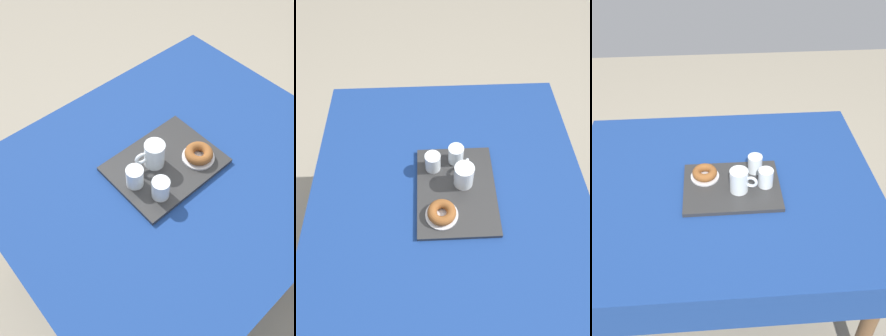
# 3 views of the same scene
# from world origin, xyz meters

# --- Properties ---
(ground_plane) EXTENTS (6.00, 6.00, 0.00)m
(ground_plane) POSITION_xyz_m (0.00, 0.00, 0.00)
(ground_plane) COLOR gray
(dining_table) EXTENTS (1.28, 1.07, 0.73)m
(dining_table) POSITION_xyz_m (0.00, 0.00, 0.65)
(dining_table) COLOR navy
(dining_table) RESTS_ON ground
(serving_tray) EXTENTS (0.39, 0.30, 0.02)m
(serving_tray) POSITION_xyz_m (-0.03, 0.03, 0.74)
(serving_tray) COLOR #2D2D2D
(serving_tray) RESTS_ON dining_table
(tea_mug_left) EXTENTS (0.11, 0.07, 0.10)m
(tea_mug_left) POSITION_xyz_m (-0.06, 0.06, 0.80)
(tea_mug_left) COLOR white
(tea_mug_left) RESTS_ON serving_tray
(water_glass_near) EXTENTS (0.06, 0.06, 0.08)m
(water_glass_near) POSITION_xyz_m (-0.14, -0.06, 0.78)
(water_glass_near) COLOR white
(water_glass_near) RESTS_ON serving_tray
(water_glass_far) EXTENTS (0.06, 0.06, 0.08)m
(water_glass_far) POSITION_xyz_m (-0.17, 0.03, 0.78)
(water_glass_far) COLOR white
(water_glass_far) RESTS_ON serving_tray
(donut_plate_left) EXTENTS (0.12, 0.12, 0.01)m
(donut_plate_left) POSITION_xyz_m (0.08, -0.03, 0.75)
(donut_plate_left) COLOR silver
(donut_plate_left) RESTS_ON serving_tray
(sugar_donut_left) EXTENTS (0.10, 0.10, 0.03)m
(sugar_donut_left) POSITION_xyz_m (0.08, -0.03, 0.78)
(sugar_donut_left) COLOR brown
(sugar_donut_left) RESTS_ON donut_plate_left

